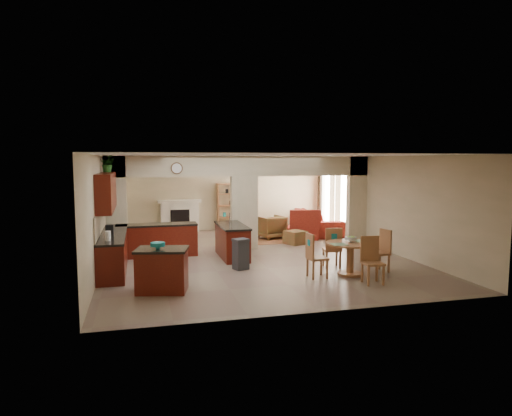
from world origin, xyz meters
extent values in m
plane|color=#766652|center=(0.00, 0.00, 0.00)|extent=(10.00, 10.00, 0.00)
plane|color=white|center=(0.00, 0.00, 2.80)|extent=(10.00, 10.00, 0.00)
plane|color=beige|center=(0.00, 5.00, 1.40)|extent=(8.00, 0.00, 8.00)
plane|color=beige|center=(0.00, -5.00, 1.40)|extent=(8.00, 0.00, 8.00)
plane|color=beige|center=(-4.00, 0.00, 1.40)|extent=(0.00, 10.00, 10.00)
plane|color=beige|center=(4.00, 0.00, 1.40)|extent=(0.00, 10.00, 10.00)
cube|color=beige|center=(-3.70, 1.00, 1.40)|extent=(0.60, 0.25, 2.80)
cube|color=beige|center=(0.00, 1.00, 1.10)|extent=(0.80, 0.25, 2.20)
cube|color=beige|center=(3.70, 1.00, 1.40)|extent=(0.60, 0.25, 2.80)
cube|color=beige|center=(0.00, 1.00, 2.50)|extent=(8.00, 0.25, 0.60)
cube|color=#440A07|center=(-3.70, -0.80, 0.43)|extent=(0.60, 3.20, 0.86)
cube|color=black|center=(-3.70, -0.80, 0.89)|extent=(0.62, 3.22, 0.05)
cube|color=tan|center=(-3.98, -0.80, 1.20)|extent=(0.02, 3.20, 0.55)
cube|color=#440A07|center=(-2.60, 0.57, 0.43)|extent=(2.20, 0.60, 0.86)
cube|color=black|center=(-2.60, 0.57, 0.89)|extent=(2.22, 0.62, 0.05)
cube|color=#440A07|center=(-3.82, -0.80, 1.92)|extent=(0.35, 2.40, 0.90)
cube|color=#440A07|center=(-0.60, -0.10, 0.43)|extent=(0.65, 1.80, 0.86)
cube|color=black|center=(-0.60, -0.10, 0.89)|extent=(0.70, 1.85, 0.05)
cube|color=silver|center=(-0.60, -0.95, 0.42)|extent=(0.58, 0.04, 0.70)
cylinder|color=#50331A|center=(-2.00, 0.85, 2.45)|extent=(0.34, 0.03, 0.34)
cube|color=brown|center=(1.20, 2.10, 0.01)|extent=(1.60, 1.30, 0.01)
cube|color=silver|center=(-1.60, 4.84, 0.55)|extent=(1.40, 0.28, 1.10)
cube|color=black|center=(-1.60, 4.70, 0.50)|extent=(0.70, 0.04, 0.70)
cube|color=silver|center=(-1.60, 4.82, 1.15)|extent=(1.60, 0.35, 0.10)
cube|color=brown|center=(0.35, 4.82, 0.90)|extent=(1.00, 0.32, 1.80)
cube|color=white|center=(3.97, 2.30, 1.20)|extent=(0.02, 0.90, 1.90)
cube|color=white|center=(3.97, 4.00, 1.20)|extent=(0.02, 0.90, 1.90)
cube|color=white|center=(3.97, 3.15, 1.05)|extent=(0.02, 0.70, 2.10)
cube|color=#381616|center=(3.93, 1.70, 1.20)|extent=(0.10, 0.28, 2.30)
cube|color=#381616|center=(3.93, 2.90, 1.20)|extent=(0.10, 0.28, 2.30)
cube|color=#381616|center=(3.93, 3.40, 1.20)|extent=(0.10, 0.28, 2.30)
cube|color=#381616|center=(3.93, 4.60, 1.20)|extent=(0.10, 0.28, 2.30)
cylinder|color=white|center=(1.50, 3.00, 2.56)|extent=(1.00, 1.00, 0.10)
cube|color=#440A07|center=(-2.64, -3.00, 0.42)|extent=(1.11, 0.89, 0.85)
cube|color=black|center=(-2.64, -3.00, 0.87)|extent=(1.17, 0.95, 0.05)
cylinder|color=#138287|center=(-2.72, -3.05, 0.96)|extent=(0.29, 0.29, 0.14)
cube|color=#2D2D2F|center=(-0.67, -1.53, 0.35)|extent=(0.41, 0.38, 0.70)
cylinder|color=brown|center=(1.68, -2.73, 0.75)|extent=(1.13, 1.13, 0.04)
cylinder|color=brown|center=(1.68, -2.73, 0.39)|extent=(0.16, 0.16, 0.73)
cylinder|color=brown|center=(1.68, -2.73, 0.03)|extent=(0.58, 0.58, 0.06)
cylinder|color=#71A924|center=(1.71, -2.69, 0.84)|extent=(0.27, 0.27, 0.14)
imported|color=maroon|center=(3.30, 3.31, 0.42)|extent=(2.89, 1.24, 0.83)
cube|color=maroon|center=(2.30, 2.25, 0.21)|extent=(1.19, 1.05, 0.41)
imported|color=maroon|center=(1.31, 2.59, 0.39)|extent=(1.03, 1.04, 0.78)
cube|color=maroon|center=(1.77, 1.36, 0.21)|extent=(0.76, 0.76, 0.42)
imported|color=#165318|center=(-3.82, 0.12, 2.59)|extent=(0.48, 0.44, 0.44)
cube|color=brown|center=(1.58, -1.91, 0.45)|extent=(0.49, 0.49, 0.05)
cube|color=brown|center=(1.78, -1.77, 0.22)|extent=(0.04, 0.04, 0.44)
cube|color=brown|center=(1.44, -1.71, 0.22)|extent=(0.04, 0.04, 0.44)
cube|color=brown|center=(1.72, -2.11, 0.22)|extent=(0.04, 0.04, 0.44)
cube|color=brown|center=(1.38, -2.05, 0.22)|extent=(0.04, 0.04, 0.44)
cube|color=brown|center=(1.55, -2.10, 0.75)|extent=(0.42, 0.11, 0.55)
cube|color=#138287|center=(1.54, -2.12, 0.82)|extent=(0.14, 0.03, 0.14)
cube|color=brown|center=(2.49, -2.61, 0.45)|extent=(0.48, 0.48, 0.05)
cube|color=brown|center=(2.29, -2.46, 0.22)|extent=(0.04, 0.04, 0.44)
cube|color=brown|center=(2.35, -2.80, 0.22)|extent=(0.04, 0.04, 0.44)
cube|color=brown|center=(2.63, -2.41, 0.22)|extent=(0.04, 0.04, 0.44)
cube|color=brown|center=(2.68, -2.75, 0.22)|extent=(0.04, 0.04, 0.44)
cube|color=brown|center=(2.68, -2.58, 0.75)|extent=(0.10, 0.42, 0.55)
cube|color=#138287|center=(2.70, -2.57, 0.82)|extent=(0.03, 0.14, 0.14)
cube|color=brown|center=(1.82, -3.54, 0.45)|extent=(0.45, 0.45, 0.05)
cube|color=brown|center=(1.64, -3.70, 0.22)|extent=(0.04, 0.04, 0.44)
cube|color=brown|center=(1.98, -3.73, 0.22)|extent=(0.04, 0.04, 0.44)
cube|color=brown|center=(1.66, -3.36, 0.22)|extent=(0.04, 0.04, 0.44)
cube|color=brown|center=(2.00, -3.39, 0.22)|extent=(0.04, 0.04, 0.44)
cube|color=brown|center=(1.84, -3.35, 0.75)|extent=(0.42, 0.07, 0.55)
cube|color=#138287|center=(1.84, -3.33, 0.82)|extent=(0.14, 0.02, 0.14)
cube|color=brown|center=(0.85, -2.75, 0.45)|extent=(0.43, 0.43, 0.05)
cube|color=brown|center=(1.03, -2.91, 0.22)|extent=(0.04, 0.04, 0.44)
cube|color=brown|center=(1.02, -2.57, 0.22)|extent=(0.04, 0.04, 0.44)
cube|color=brown|center=(0.69, -2.92, 0.22)|extent=(0.04, 0.04, 0.44)
cube|color=brown|center=(0.68, -2.58, 0.22)|extent=(0.04, 0.04, 0.44)
cube|color=brown|center=(0.66, -2.75, 0.75)|extent=(0.05, 0.42, 0.55)
cube|color=#138287|center=(0.64, -2.76, 0.82)|extent=(0.01, 0.14, 0.14)
camera|label=1|loc=(-3.05, -12.30, 2.68)|focal=32.00mm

